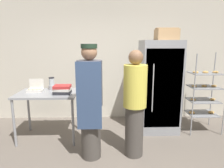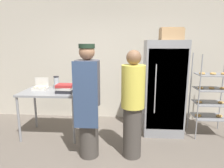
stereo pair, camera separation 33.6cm
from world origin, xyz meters
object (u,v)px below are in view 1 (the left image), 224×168
baking_rack (203,93)px  person_customer (135,104)px  cardboard_storage_box (166,34)px  donut_box (35,89)px  binder_stack (62,89)px  blender_pitcher (52,84)px  person_baker (90,101)px  refrigerator (159,86)px

baking_rack → person_customer: size_ratio=0.95×
cardboard_storage_box → person_customer: bearing=-127.9°
donut_box → binder_stack: bearing=-16.7°
cardboard_storage_box → person_customer: 1.59m
blender_pitcher → person_customer: person_customer is taller
cardboard_storage_box → person_baker: (-1.40, -0.96, -1.03)m
blender_pitcher → person_baker: 1.24m
cardboard_storage_box → refrigerator: bearing=142.4°
donut_box → cardboard_storage_box: bearing=4.6°
donut_box → blender_pitcher: 0.32m
baking_rack → binder_stack: baking_rack is taller
baking_rack → blender_pitcher: (-3.04, -0.01, 0.21)m
binder_stack → person_customer: (1.23, -0.56, -0.11)m
blender_pitcher → person_baker: size_ratio=0.14×
person_baker → cardboard_storage_box: bearing=34.5°
donut_box → cardboard_storage_box: cardboard_storage_box is taller
refrigerator → donut_box: 2.42m
person_customer → binder_stack: bearing=155.6°
baking_rack → person_customer: 1.78m
refrigerator → blender_pitcher: refrigerator is taller
donut_box → cardboard_storage_box: (2.49, 0.20, 1.01)m
donut_box → person_customer: (1.77, -0.72, -0.08)m
binder_stack → baking_rack: bearing=7.0°
refrigerator → person_customer: (-0.63, -0.98, -0.06)m
baking_rack → person_customer: bearing=-149.6°
blender_pitcher → binder_stack: blender_pitcher is taller
binder_stack → cardboard_storage_box: 2.21m
blender_pitcher → person_baker: person_baker is taller
donut_box → blender_pitcher: size_ratio=1.12×
baking_rack → person_baker: (-2.22, -0.94, 0.13)m
refrigerator → donut_box: refrigerator is taller
person_customer → blender_pitcher: bearing=149.3°
person_baker → person_customer: size_ratio=1.05×
cardboard_storage_box → donut_box: bearing=-175.4°
binder_stack → cardboard_storage_box: bearing=10.5°
baking_rack → donut_box: (-3.30, -0.18, 0.15)m
refrigerator → cardboard_storage_box: 1.04m
blender_pitcher → binder_stack: size_ratio=0.78×
refrigerator → cardboard_storage_box: cardboard_storage_box is taller
refrigerator → binder_stack: 1.91m
baking_rack → person_baker: 2.42m
baking_rack → person_baker: size_ratio=0.90×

